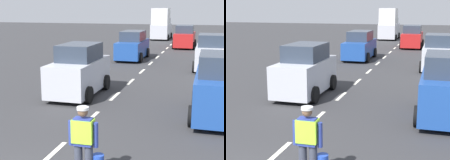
{
  "view_description": "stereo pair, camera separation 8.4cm",
  "coord_description": "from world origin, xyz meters",
  "views": [
    {
      "loc": [
        3.77,
        -5.01,
        3.74
      ],
      "look_at": [
        0.38,
        6.91,
        1.1
      ],
      "focal_mm": 55.5,
      "sensor_mm": 36.0,
      "label": 1
    },
    {
      "loc": [
        3.85,
        -4.98,
        3.74
      ],
      "look_at": [
        0.38,
        6.91,
        1.1
      ],
      "focal_mm": 55.5,
      "sensor_mm": 36.0,
      "label": 2
    }
  ],
  "objects": [
    {
      "name": "car_oncoming_lead",
      "position": [
        -1.56,
        8.61,
        1.02
      ],
      "size": [
        1.89,
        3.86,
        2.19
      ],
      "color": "silver",
      "rests_on": "ground"
    },
    {
      "name": "car_parked_curbside",
      "position": [
        4.22,
        6.95,
        1.03
      ],
      "size": [
        1.99,
        3.9,
        2.22
      ],
      "color": "#1E4799",
      "rests_on": "ground"
    },
    {
      "name": "delivery_truck",
      "position": [
        -1.77,
        35.14,
        1.61
      ],
      "size": [
        2.16,
        4.6,
        3.54
      ],
      "color": "silver",
      "rests_on": "ground"
    },
    {
      "name": "car_oncoming_second",
      "position": [
        -1.59,
        19.27,
        0.94
      ],
      "size": [
        1.91,
        4.35,
        2.03
      ],
      "color": "#1E4799",
      "rests_on": "ground"
    },
    {
      "name": "ground_plane",
      "position": [
        0.0,
        21.0,
        0.0
      ],
      "size": [
        96.0,
        96.0,
        0.0
      ],
      "primitive_type": "plane",
      "color": "#333335"
    },
    {
      "name": "car_parked_far",
      "position": [
        3.9,
        16.27,
        1.0
      ],
      "size": [
        2.09,
        3.81,
        2.14
      ],
      "color": "silver",
      "rests_on": "ground"
    },
    {
      "name": "car_outgoing_far",
      "position": [
        1.47,
        27.47,
        0.96
      ],
      "size": [
        1.97,
        4.12,
        2.07
      ],
      "color": "red",
      "rests_on": "ground"
    },
    {
      "name": "road_worker",
      "position": [
        1.28,
        1.56,
        0.93
      ],
      "size": [
        0.76,
        0.38,
        1.67
      ],
      "color": "#383D4C",
      "rests_on": "ground"
    },
    {
      "name": "lane_center_line",
      "position": [
        0.0,
        25.2,
        0.0
      ],
      "size": [
        0.14,
        46.4,
        0.01
      ],
      "color": "silver",
      "rests_on": "ground"
    }
  ]
}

